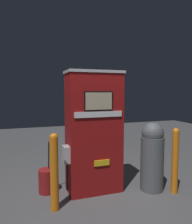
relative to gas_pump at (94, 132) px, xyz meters
The scene contains 6 objects.
ground_plane 0.99m from the gas_pump, 89.23° to the right, with size 14.00×14.00×0.00m, color #4C4C4F.
gas_pump is the anchor object (origin of this frame).
safety_bollard 0.89m from the gas_pump, 149.96° to the right, with size 0.11×0.11×1.05m.
trash_bin 1.03m from the gas_pump, 17.87° to the right, with size 0.37×0.37×1.11m.
safety_bollard_far 1.35m from the gas_pump, 23.41° to the right, with size 0.10×0.10×1.04m.
squeegee_bucket 1.07m from the gas_pump, 167.25° to the left, with size 0.26×0.26×0.83m.
Camera 1 is at (-1.08, -3.02, 1.60)m, focal length 35.00 mm.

